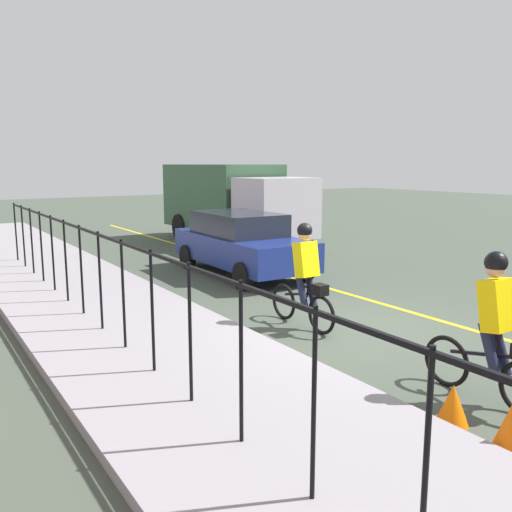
% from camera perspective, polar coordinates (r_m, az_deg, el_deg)
% --- Properties ---
extents(ground_plane, '(80.00, 80.00, 0.00)m').
position_cam_1_polar(ground_plane, '(9.39, 11.19, -7.79)').
color(ground_plane, '#40483D').
extents(lane_line_centre, '(36.00, 0.12, 0.01)m').
position_cam_1_polar(lane_line_centre, '(10.53, 17.45, -6.10)').
color(lane_line_centre, yellow).
rests_on(lane_line_centre, ground).
extents(sidewalk, '(40.00, 3.20, 0.15)m').
position_cam_1_polar(sidewalk, '(7.50, -8.10, -11.67)').
color(sidewalk, gray).
rests_on(sidewalk, ground).
extents(iron_fence, '(17.29, 0.04, 1.60)m').
position_cam_1_polar(iron_fence, '(7.92, -14.03, -1.90)').
color(iron_fence, black).
rests_on(iron_fence, sidewalk).
extents(cyclist_lead, '(1.71, 0.36, 1.83)m').
position_cam_1_polar(cyclist_lead, '(9.20, 5.24, -2.14)').
color(cyclist_lead, black).
rests_on(cyclist_lead, ground).
extents(cyclist_follow, '(1.71, 0.36, 1.83)m').
position_cam_1_polar(cyclist_follow, '(6.85, 23.94, -7.13)').
color(cyclist_follow, black).
rests_on(cyclist_follow, ground).
extents(parked_sedan_rear, '(4.45, 2.03, 1.58)m').
position_cam_1_polar(parked_sedan_rear, '(13.67, -1.58, 1.46)').
color(parked_sedan_rear, navy).
rests_on(parked_sedan_rear, ground).
extents(box_truck_background, '(6.74, 2.60, 2.78)m').
position_cam_1_polar(box_truck_background, '(19.05, -2.55, 6.00)').
color(box_truck_background, '#33563A').
rests_on(box_truck_background, ground).
extents(traffic_cone_near, '(0.36, 0.36, 0.45)m').
position_cam_1_polar(traffic_cone_near, '(6.40, 20.19, -14.62)').
color(traffic_cone_near, orange).
rests_on(traffic_cone_near, ground).
extents(traffic_cone_far, '(0.36, 0.36, 0.53)m').
position_cam_1_polar(traffic_cone_far, '(6.00, 25.44, -16.30)').
color(traffic_cone_far, '#F26109').
rests_on(traffic_cone_far, ground).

